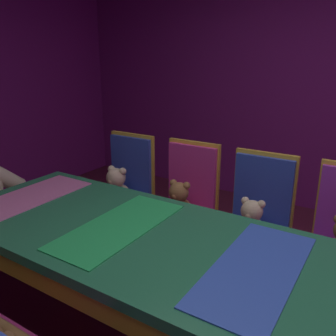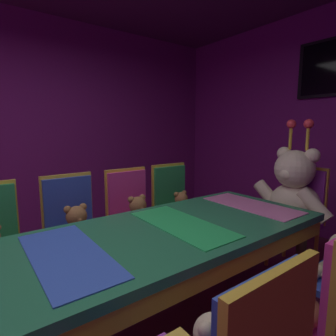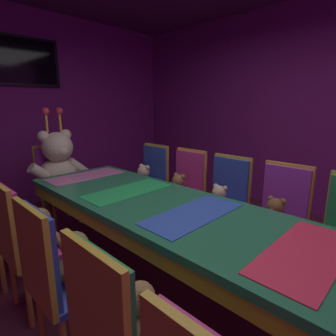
{
  "view_description": "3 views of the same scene",
  "coord_description": "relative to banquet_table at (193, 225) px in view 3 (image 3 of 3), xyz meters",
  "views": [
    {
      "loc": [
        -1.26,
        -0.37,
        1.58
      ],
      "look_at": [
        0.11,
        0.5,
        1.06
      ],
      "focal_mm": 38.13,
      "sensor_mm": 36.0,
      "label": 1
    },
    {
      "loc": [
        1.3,
        -0.35,
        1.35
      ],
      "look_at": [
        -0.15,
        0.72,
        1.09
      ],
      "focal_mm": 29.04,
      "sensor_mm": 36.0,
      "label": 2
    },
    {
      "loc": [
        -1.35,
        -1.07,
        1.47
      ],
      "look_at": [
        0.03,
        0.28,
        1.01
      ],
      "focal_mm": 28.82,
      "sensor_mm": 36.0,
      "label": 3
    }
  ],
  "objects": [
    {
      "name": "wall_back",
      "position": [
        0.0,
        3.2,
        0.74
      ],
      "size": [
        5.2,
        0.12,
        2.8
      ],
      "primitive_type": "cube",
      "color": "#721E72",
      "rests_on": "ground_plane"
    },
    {
      "name": "chair_left_4",
      "position": [
        -0.86,
        0.82,
        -0.06
      ],
      "size": [
        0.42,
        0.41,
        0.98
      ],
      "color": "#CC338C",
      "rests_on": "ground_plane"
    },
    {
      "name": "chair_right_2",
      "position": [
        0.88,
        -0.26,
        -0.06
      ],
      "size": [
        0.42,
        0.41,
        0.98
      ],
      "rotation": [
        0.0,
        0.0,
        3.14
      ],
      "color": "purple",
      "rests_on": "ground_plane"
    },
    {
      "name": "teddy_left_3",
      "position": [
        -0.72,
        0.28,
        -0.06
      ],
      "size": [
        0.26,
        0.34,
        0.32
      ],
      "color": "olive",
      "rests_on": "chair_left_3"
    },
    {
      "name": "wall_tv",
      "position": [
        0.0,
        3.11,
        1.39
      ],
      "size": [
        1.13,
        0.06,
        0.66
      ],
      "color": "black"
    },
    {
      "name": "king_teddy_bear",
      "position": [
        0.0,
        2.07,
        0.11
      ],
      "size": [
        0.76,
        0.59,
        0.98
      ],
      "rotation": [
        0.0,
        0.0,
        -1.57
      ],
      "color": "beige",
      "rests_on": "throne_chair"
    },
    {
      "name": "throne_chair",
      "position": [
        0.0,
        2.24,
        -0.06
      ],
      "size": [
        0.41,
        0.42,
        0.98
      ],
      "rotation": [
        0.0,
        0.0,
        -1.57
      ],
      "color": "purple",
      "rests_on": "ground_plane"
    },
    {
      "name": "teddy_right_5",
      "position": [
        0.7,
        1.35,
        -0.07
      ],
      "size": [
        0.25,
        0.32,
        0.3
      ],
      "rotation": [
        0.0,
        0.0,
        3.14
      ],
      "color": "beige",
      "rests_on": "chair_right_5"
    },
    {
      "name": "wall_right",
      "position": [
        2.6,
        0.0,
        0.74
      ],
      "size": [
        0.12,
        6.4,
        2.8
      ],
      "primitive_type": "cube",
      "color": "#721E72",
      "rests_on": "ground_plane"
    },
    {
      "name": "teddy_right_4",
      "position": [
        0.73,
        0.8,
        -0.08
      ],
      "size": [
        0.23,
        0.3,
        0.28
      ],
      "rotation": [
        0.0,
        0.0,
        3.14
      ],
      "color": "olive",
      "rests_on": "chair_right_4"
    },
    {
      "name": "teddy_left_4",
      "position": [
        -0.71,
        0.82,
        -0.07
      ],
      "size": [
        0.25,
        0.33,
        0.31
      ],
      "color": "olive",
      "rests_on": "chair_left_4"
    },
    {
      "name": "banquet_table",
      "position": [
        0.0,
        0.0,
        0.0
      ],
      "size": [
        0.9,
        3.4,
        0.75
      ],
      "color": "#26724C",
      "rests_on": "ground_plane"
    },
    {
      "name": "chair_right_5",
      "position": [
        0.85,
        1.35,
        -0.06
      ],
      "size": [
        0.42,
        0.41,
        0.98
      ],
      "rotation": [
        0.0,
        0.0,
        3.14
      ],
      "color": "#2D47B2",
      "rests_on": "ground_plane"
    },
    {
      "name": "teddy_left_2",
      "position": [
        -0.71,
        -0.29,
        -0.08
      ],
      "size": [
        0.23,
        0.29,
        0.28
      ],
      "color": "#9E7247",
      "rests_on": "chair_left_2"
    },
    {
      "name": "chair_left_3",
      "position": [
        -0.87,
        0.28,
        -0.06
      ],
      "size": [
        0.42,
        0.41,
        0.98
      ],
      "color": "#2D47B2",
      "rests_on": "ground_plane"
    },
    {
      "name": "chair_right_4",
      "position": [
        0.88,
        0.8,
        -0.06
      ],
      "size": [
        0.42,
        0.41,
        0.98
      ],
      "rotation": [
        0.0,
        0.0,
        3.14
      ],
      "color": "#CC338C",
      "rests_on": "ground_plane"
    },
    {
      "name": "teddy_right_2",
      "position": [
        0.73,
        -0.26,
        -0.08
      ],
      "size": [
        0.23,
        0.29,
        0.28
      ],
      "rotation": [
        0.0,
        0.0,
        3.14
      ],
      "color": "brown",
      "rests_on": "chair_right_2"
    },
    {
      "name": "chair_right_3",
      "position": [
        0.86,
        0.27,
        -0.06
      ],
      "size": [
        0.42,
        0.41,
        0.98
      ],
      "rotation": [
        0.0,
        0.0,
        3.14
      ],
      "color": "#2D47B2",
      "rests_on": "ground_plane"
    },
    {
      "name": "ground_plane",
      "position": [
        0.0,
        0.0,
        -0.66
      ],
      "size": [
        7.9,
        7.9,
        0.0
      ],
      "primitive_type": "plane",
      "color": "#591E33"
    },
    {
      "name": "teddy_left_5",
      "position": [
        -0.74,
        1.33,
        -0.08
      ],
      "size": [
        0.22,
        0.29,
        0.27
      ],
      "color": "olive",
      "rests_on": "chair_left_5"
    },
    {
      "name": "teddy_right_3",
      "position": [
        0.71,
        0.27,
        -0.08
      ],
      "size": [
        0.23,
        0.29,
        0.27
      ],
      "rotation": [
        0.0,
        0.0,
        3.14
      ],
      "color": "beige",
      "rests_on": "chair_right_3"
    },
    {
      "name": "chair_left_2",
      "position": [
        -0.86,
        -0.29,
        -0.06
      ],
      "size": [
        0.42,
        0.41,
        0.98
      ],
      "color": "#268C4C",
      "rests_on": "ground_plane"
    }
  ]
}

